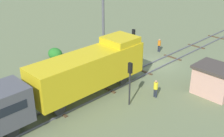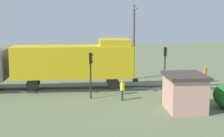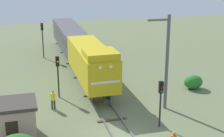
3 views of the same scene
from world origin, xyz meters
name	(u,v)px [view 2 (image 2 of 3)]	position (x,y,z in m)	size (l,w,h in m)	color
ground_plane	(181,88)	(0.00, 0.00, 0.00)	(99.05, 99.05, 0.00)	#66704C
railway_track	(181,87)	(0.00, 0.00, 0.07)	(2.40, 66.03, 0.16)	#595960
locomotive	(75,61)	(0.00, 10.08, 2.77)	(2.90, 11.60, 4.60)	gold
traffic_signal_near	(165,58)	(3.20, 0.84, 2.54)	(0.32, 0.34, 3.62)	#262628
traffic_signal_mid	(91,67)	(-3.40, 8.76, 2.72)	(0.32, 0.34, 3.90)	#262628
worker_near_track	(205,73)	(2.40, -3.21, 1.00)	(0.38, 0.38, 1.70)	#262B38
worker_by_signal	(122,89)	(-4.20, 6.19, 1.00)	(0.38, 0.38, 1.70)	#262B38
catenary_mast	(134,40)	(4.94, 3.89, 4.25)	(1.94, 0.28, 8.00)	#595960
relay_hut	(185,92)	(-7.50, 1.94, 1.39)	(3.50, 2.90, 2.74)	#D19E8C
bush_near	(99,67)	(9.59, 7.46, 0.68)	(1.87, 1.53, 1.36)	#277326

